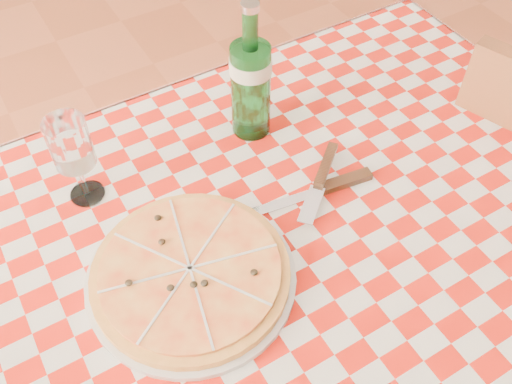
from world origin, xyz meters
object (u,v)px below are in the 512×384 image
pizza_plate (190,273)px  water_bottle (251,72)px  dining_table (282,266)px  wine_glass (76,161)px

pizza_plate → water_bottle: 0.37m
dining_table → water_bottle: 0.35m
dining_table → wine_glass: 0.40m
water_bottle → wine_glass: water_bottle is taller
wine_glass → dining_table: bearing=-44.5°
water_bottle → wine_glass: 0.34m
dining_table → water_bottle: size_ratio=4.39×
pizza_plate → wine_glass: (-0.08, 0.25, 0.07)m
dining_table → pizza_plate: pizza_plate is taller
dining_table → water_bottle: water_bottle is taller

